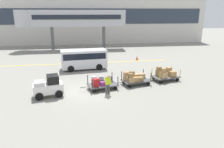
# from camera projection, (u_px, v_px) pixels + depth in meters

# --- Properties ---
(ground_plane) EXTENTS (120.00, 120.00, 0.00)m
(ground_plane) POSITION_uv_depth(u_px,v_px,m) (88.00, 91.00, 16.47)
(ground_plane) COLOR gray
(apron_lead_line) EXTENTS (20.94, 0.75, 0.01)m
(apron_lead_line) POSITION_uv_depth(u_px,v_px,m) (84.00, 63.00, 25.41)
(apron_lead_line) COLOR yellow
(apron_lead_line) RESTS_ON ground_plane
(terminal_building) EXTENTS (48.16, 2.51, 9.44)m
(terminal_building) POSITION_uv_depth(u_px,v_px,m) (83.00, 19.00, 39.78)
(terminal_building) COLOR beige
(terminal_building) RESTS_ON ground_plane
(jet_bridge) EXTENTS (17.49, 3.00, 6.30)m
(jet_bridge) POSITION_uv_depth(u_px,v_px,m) (67.00, 19.00, 33.68)
(jet_bridge) COLOR #B7B7BC
(jet_bridge) RESTS_ON ground_plane
(baggage_tug) EXTENTS (2.30, 1.63, 1.58)m
(baggage_tug) POSITION_uv_depth(u_px,v_px,m) (49.00, 87.00, 15.23)
(baggage_tug) COLOR white
(baggage_tug) RESTS_ON ground_plane
(baggage_cart_lead) EXTENTS (3.09, 1.89, 1.10)m
(baggage_cart_lead) POSITION_uv_depth(u_px,v_px,m) (101.00, 83.00, 16.73)
(baggage_cart_lead) COLOR #4C4C4F
(baggage_cart_lead) RESTS_ON ground_plane
(baggage_cart_middle) EXTENTS (3.09, 1.89, 1.16)m
(baggage_cart_middle) POSITION_uv_depth(u_px,v_px,m) (134.00, 78.00, 17.74)
(baggage_cart_middle) COLOR #4C4C4F
(baggage_cart_middle) RESTS_ON ground_plane
(baggage_cart_tail) EXTENTS (3.09, 1.89, 1.26)m
(baggage_cart_tail) POSITION_uv_depth(u_px,v_px,m) (165.00, 74.00, 18.79)
(baggage_cart_tail) COLOR #4C4C4F
(baggage_cart_tail) RESTS_ON ground_plane
(baggage_handler) EXTENTS (0.52, 0.53, 1.56)m
(baggage_handler) POSITION_uv_depth(u_px,v_px,m) (108.00, 83.00, 15.55)
(baggage_handler) COLOR #4C4C4C
(baggage_handler) RESTS_ON ground_plane
(shuttle_van) EXTENTS (4.98, 2.42, 2.10)m
(shuttle_van) POSITION_uv_depth(u_px,v_px,m) (84.00, 58.00, 22.47)
(shuttle_van) COLOR silver
(shuttle_van) RESTS_ON ground_plane
(safety_cone_near) EXTENTS (0.36, 0.36, 0.55)m
(safety_cone_near) POSITION_uv_depth(u_px,v_px,m) (137.00, 58.00, 26.93)
(safety_cone_near) COLOR #EA590F
(safety_cone_near) RESTS_ON ground_plane
(safety_cone_far) EXTENTS (0.36, 0.36, 0.55)m
(safety_cone_far) POSITION_uv_depth(u_px,v_px,m) (41.00, 84.00, 17.19)
(safety_cone_far) COLOR #EA590F
(safety_cone_far) RESTS_ON ground_plane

